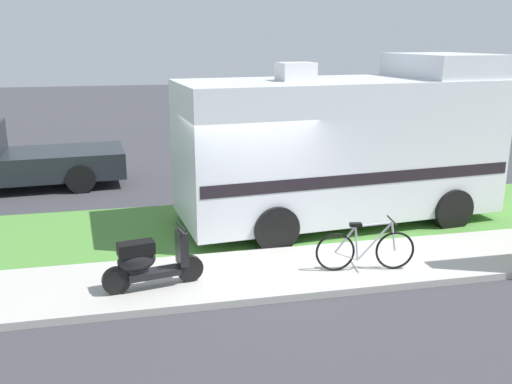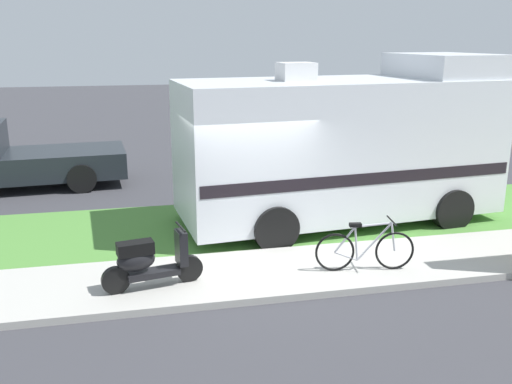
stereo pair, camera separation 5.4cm
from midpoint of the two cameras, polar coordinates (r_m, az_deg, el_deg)
The scene contains 6 objects.
ground_plane at distance 10.84m, azimuth -0.43°, elevation -6.06°, with size 80.00×80.00×0.00m, color #38383D.
sidewalk at distance 9.74m, azimuth 1.08°, elevation -8.26°, with size 24.00×2.00×0.12m.
grass_strip at distance 12.21m, azimuth -1.92°, elevation -3.37°, with size 24.00×3.40×0.08m.
motorhome_rv at distance 12.27m, azimuth 8.68°, elevation 4.72°, with size 7.01×3.19×3.62m.
scooter at distance 9.06m, azimuth -10.93°, elevation -6.88°, with size 1.61×0.59×0.97m.
bicycle at distance 9.77m, azimuth 10.86°, elevation -5.69°, with size 1.70×0.52×0.89m.
Camera 1 is at (-2.15, -9.86, 3.97)m, focal length 39.47 mm.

